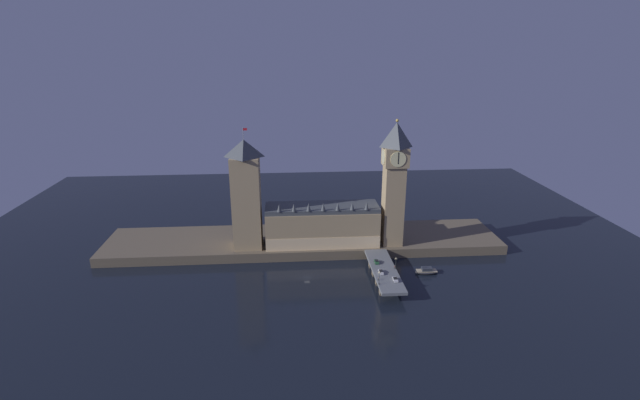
% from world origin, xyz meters
% --- Properties ---
extents(ground_plane, '(400.00, 400.00, 0.00)m').
position_xyz_m(ground_plane, '(0.00, 0.00, 0.00)').
color(ground_plane, black).
extents(embankment, '(220.00, 42.00, 5.15)m').
position_xyz_m(embankment, '(0.00, 39.00, 2.58)').
color(embankment, brown).
rests_on(embankment, ground_plane).
extents(parliament_hall, '(60.78, 19.50, 25.95)m').
position_xyz_m(parliament_hall, '(9.74, 30.05, 15.98)').
color(parliament_hall, tan).
rests_on(parliament_hall, embankment).
extents(clock_tower, '(12.87, 12.98, 68.09)m').
position_xyz_m(clock_tower, '(47.56, 26.74, 41.10)').
color(clock_tower, tan).
rests_on(clock_tower, embankment).
extents(victoria_tower, '(14.95, 14.95, 64.36)m').
position_xyz_m(victoria_tower, '(-30.16, 28.83, 34.49)').
color(victoria_tower, tan).
rests_on(victoria_tower, embankment).
extents(bridge, '(11.57, 46.00, 5.63)m').
position_xyz_m(bridge, '(37.29, -5.00, 3.76)').
color(bridge, slate).
rests_on(bridge, ground_plane).
extents(car_northbound_lead, '(1.99, 4.09, 1.59)m').
position_xyz_m(car_northbound_lead, '(34.74, 1.86, 6.37)').
color(car_northbound_lead, '#235633').
rests_on(car_northbound_lead, bridge).
extents(car_northbound_trail, '(1.98, 4.60, 1.55)m').
position_xyz_m(car_northbound_trail, '(34.74, -9.13, 6.36)').
color(car_northbound_trail, silver).
rests_on(car_northbound_trail, bridge).
extents(car_southbound_lead, '(2.11, 4.22, 1.56)m').
position_xyz_m(car_southbound_lead, '(39.83, -16.94, 6.36)').
color(car_southbound_lead, silver).
rests_on(car_southbound_lead, bridge).
extents(pedestrian_near_rail, '(0.38, 0.38, 1.58)m').
position_xyz_m(pedestrian_near_rail, '(32.19, -15.81, 6.46)').
color(pedestrian_near_rail, black).
rests_on(pedestrian_near_rail, bridge).
extents(pedestrian_mid_walk, '(0.38, 0.38, 1.69)m').
position_xyz_m(pedestrian_mid_walk, '(42.38, -4.92, 6.52)').
color(pedestrian_mid_walk, black).
rests_on(pedestrian_mid_walk, bridge).
extents(street_lamp_near, '(1.34, 0.60, 6.43)m').
position_xyz_m(street_lamp_near, '(31.79, -19.72, 9.66)').
color(street_lamp_near, '#2D3333').
rests_on(street_lamp_near, bridge).
extents(street_lamp_mid, '(1.34, 0.60, 5.91)m').
position_xyz_m(street_lamp_mid, '(42.78, -5.00, 9.33)').
color(street_lamp_mid, '#2D3333').
rests_on(street_lamp_mid, bridge).
extents(boat_downstream, '(11.48, 5.07, 3.24)m').
position_xyz_m(boat_downstream, '(59.95, -0.15, 1.18)').
color(boat_downstream, '#28282D').
rests_on(boat_downstream, ground_plane).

